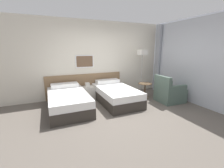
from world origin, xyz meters
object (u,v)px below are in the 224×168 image
bed_near_window (116,94)px  nightstand (88,92)px  bed_near_door (68,101)px  side_table (145,87)px  floor_lamp (142,56)px  armchair (169,93)px

bed_near_window → nightstand: 1.04m
bed_near_door → bed_near_window: same height
bed_near_door → side_table: bed_near_door is taller
side_table → bed_near_window: bearing=179.9°
nightstand → floor_lamp: size_ratio=0.34×
bed_near_door → bed_near_window: bearing=0.0°
floor_lamp → nightstand: bearing=175.3°
armchair → floor_lamp: bearing=15.6°
bed_near_door → side_table: (2.68, -0.00, 0.12)m
bed_near_door → nightstand: bearing=42.9°
bed_near_window → side_table: (1.16, -0.00, 0.12)m
bed_near_door → armchair: armchair is taller
side_table → nightstand: bearing=159.8°
armchair → bed_near_door: bearing=80.0°
bed_near_door → bed_near_window: 1.52m
side_table → armchair: (0.49, -0.67, -0.09)m
armchair → bed_near_window: bearing=69.7°
floor_lamp → side_table: floor_lamp is taller
floor_lamp → side_table: size_ratio=3.19×
bed_near_window → nightstand: bed_near_window is taller
nightstand → floor_lamp: 2.46m
nightstand → side_table: bearing=-20.2°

